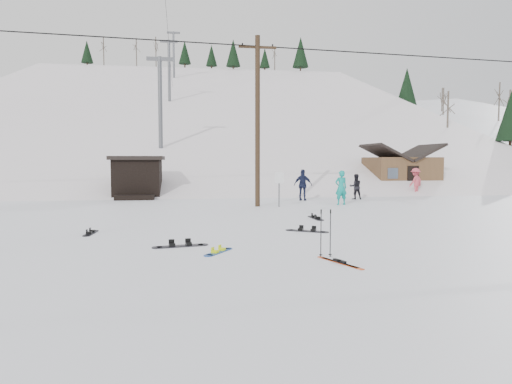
{
  "coord_description": "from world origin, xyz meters",
  "views": [
    {
      "loc": [
        -1.63,
        -10.11,
        2.48
      ],
      "look_at": [
        0.61,
        5.11,
        1.4
      ],
      "focal_mm": 32.0,
      "sensor_mm": 36.0,
      "label": 1
    }
  ],
  "objects": [
    {
      "name": "skier_dark",
      "position": [
        8.8,
        17.46,
        0.8
      ],
      "size": [
        0.82,
        0.65,
        1.61
      ],
      "primitive_type": "imported",
      "rotation": [
        0.0,
        0.0,
        3.08
      ],
      "color": "black",
      "rests_on": "ground"
    },
    {
      "name": "lift_tower_near",
      "position": [
        -4.0,
        30.0,
        7.86
      ],
      "size": [
        2.2,
        0.36,
        8.0
      ],
      "color": "#595B60",
      "rests_on": "ski_slope"
    },
    {
      "name": "ski_poles",
      "position": [
        1.81,
        1.04,
        0.63
      ],
      "size": [
        0.34,
        0.09,
        1.23
      ],
      "color": "black",
      "rests_on": "ground"
    },
    {
      "name": "trail_sign",
      "position": [
        3.1,
        13.58,
        1.27
      ],
      "size": [
        0.5,
        0.09,
        1.85
      ],
      "color": "#595B60",
      "rests_on": "ground"
    },
    {
      "name": "lift_tower_far",
      "position": [
        -4.0,
        70.0,
        20.86
      ],
      "size": [
        2.2,
        0.36,
        8.0
      ],
      "color": "#595B60",
      "rests_on": "ski_slope"
    },
    {
      "name": "board_scatter_f",
      "position": [
        3.68,
        8.55,
        0.03
      ],
      "size": [
        0.34,
        1.59,
        0.11
      ],
      "rotation": [
        0.0,
        0.0,
        1.61
      ],
      "color": "black",
      "rests_on": "ground"
    },
    {
      "name": "ski_slope",
      "position": [
        0.0,
        55.0,
        -12.0
      ],
      "size": [
        60.0,
        85.24,
        65.97
      ],
      "primitive_type": "cube",
      "rotation": [
        0.31,
        0.0,
        0.0
      ],
      "color": "white",
      "rests_on": "ground"
    },
    {
      "name": "ridge_right",
      "position": [
        38.0,
        50.0,
        -11.0
      ],
      "size": [
        45.66,
        93.98,
        54.59
      ],
      "primitive_type": "cube",
      "rotation": [
        0.21,
        -0.05,
        -0.12
      ],
      "color": "white",
      "rests_on": "ground"
    },
    {
      "name": "utility_pole",
      "position": [
        2.0,
        14.0,
        4.68
      ],
      "size": [
        2.0,
        0.26,
        9.0
      ],
      "color": "#3A2819",
      "rests_on": "ground"
    },
    {
      "name": "board_scatter_b",
      "position": [
        -4.94,
        5.79,
        0.02
      ],
      "size": [
        0.31,
        1.33,
        0.09
      ],
      "rotation": [
        0.0,
        0.0,
        1.51
      ],
      "color": "black",
      "rests_on": "ground"
    },
    {
      "name": "lift_tower_mid",
      "position": [
        -4.0,
        50.0,
        14.36
      ],
      "size": [
        2.2,
        0.36,
        8.0
      ],
      "color": "#595B60",
      "rests_on": "ski_slope"
    },
    {
      "name": "board_scatter_a",
      "position": [
        -1.9,
        3.01,
        0.03
      ],
      "size": [
        1.6,
        0.55,
        0.11
      ],
      "rotation": [
        0.0,
        0.0,
        0.19
      ],
      "color": "black",
      "rests_on": "ground"
    },
    {
      "name": "skier_teal",
      "position": [
        6.72,
        14.17,
        0.95
      ],
      "size": [
        0.73,
        0.52,
        1.91
      ],
      "primitive_type": "imported",
      "rotation": [
        0.0,
        0.0,
        3.23
      ],
      "color": "#0E9287",
      "rests_on": "ground"
    },
    {
      "name": "cabin",
      "position": [
        15.0,
        24.0,
        1.48
      ],
      "size": [
        5.39,
        4.4,
        3.77
      ],
      "color": "brown",
      "rests_on": "ground"
    },
    {
      "name": "lift_hut",
      "position": [
        -5.0,
        20.94,
        1.36
      ],
      "size": [
        3.4,
        4.1,
        2.75
      ],
      "color": "black",
      "rests_on": "ground"
    },
    {
      "name": "skier_pink",
      "position": [
        14.19,
        20.02,
        0.96
      ],
      "size": [
        1.43,
        1.22,
        1.92
      ],
      "primitive_type": "imported",
      "rotation": [
        0.0,
        0.0,
        3.64
      ],
      "color": "#D14957",
      "rests_on": "ground"
    },
    {
      "name": "ground",
      "position": [
        0.0,
        0.0,
        0.0
      ],
      "size": [
        200.0,
        200.0,
        0.0
      ],
      "primitive_type": "plane",
      "color": "white",
      "rests_on": "ground"
    },
    {
      "name": "board_scatter_d",
      "position": [
        2.41,
        5.17,
        0.03
      ],
      "size": [
        1.38,
        0.93,
        0.11
      ],
      "rotation": [
        0.0,
        0.0,
        -0.53
      ],
      "color": "black",
      "rests_on": "ground"
    },
    {
      "name": "treeline_right",
      "position": [
        36.0,
        42.0,
        0.0
      ],
      "size": [
        20.0,
        60.0,
        10.0
      ],
      "primitive_type": null,
      "color": "black",
      "rests_on": "ground"
    },
    {
      "name": "hero_skis",
      "position": [
        1.94,
        0.3,
        0.02
      ],
      "size": [
        0.69,
        1.53,
        0.08
      ],
      "rotation": [
        0.0,
        0.0,
        0.38
      ],
      "color": "#AA3911",
      "rests_on": "ground"
    },
    {
      "name": "skier_navy",
      "position": [
        5.28,
        17.06,
        0.96
      ],
      "size": [
        1.21,
        0.92,
        1.92
      ],
      "primitive_type": "imported",
      "rotation": [
        0.0,
        0.0,
        2.68
      ],
      "color": "#161B37",
      "rests_on": "ground"
    },
    {
      "name": "hero_snowboard",
      "position": [
        -0.87,
        2.02,
        0.02
      ],
      "size": [
        0.83,
        1.11,
        0.09
      ],
      "rotation": [
        0.0,
        0.0,
        0.98
      ],
      "color": "#174498",
      "rests_on": "ground"
    },
    {
      "name": "treeline_crest",
      "position": [
        0.0,
        86.0,
        0.0
      ],
      "size": [
        50.0,
        6.0,
        10.0
      ],
      "primitive_type": null,
      "color": "black",
      "rests_on": "ski_slope"
    }
  ]
}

